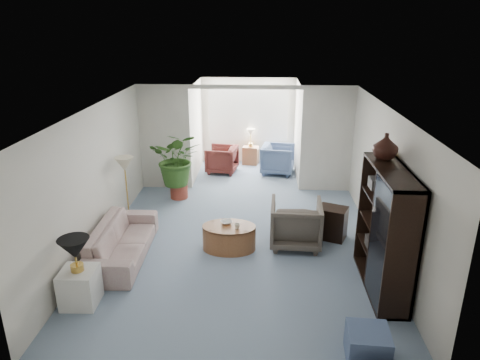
# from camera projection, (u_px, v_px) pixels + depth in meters

# --- Properties ---
(floor) EXTENTS (6.00, 6.00, 0.00)m
(floor) POSITION_uv_depth(u_px,v_px,m) (238.00, 249.00, 7.87)
(floor) COLOR gray
(floor) RESTS_ON ground
(sunroom_floor) EXTENTS (2.60, 2.60, 0.00)m
(sunroom_floor) POSITION_uv_depth(u_px,v_px,m) (247.00, 174.00, 11.71)
(sunroom_floor) COLOR gray
(sunroom_floor) RESTS_ON ground
(back_pier_left) EXTENTS (1.20, 0.12, 2.50)m
(back_pier_left) POSITION_uv_depth(u_px,v_px,m) (165.00, 138.00, 10.34)
(back_pier_left) COLOR silver
(back_pier_left) RESTS_ON ground
(back_pier_right) EXTENTS (1.20, 0.12, 2.50)m
(back_pier_right) POSITION_uv_depth(u_px,v_px,m) (327.00, 140.00, 10.16)
(back_pier_right) COLOR silver
(back_pier_right) RESTS_ON ground
(back_header) EXTENTS (2.60, 0.12, 0.10)m
(back_header) POSITION_uv_depth(u_px,v_px,m) (245.00, 87.00, 9.84)
(back_header) COLOR silver
(back_header) RESTS_ON back_pier_left
(window_pane) EXTENTS (2.20, 0.02, 1.50)m
(window_pane) POSITION_uv_depth(u_px,v_px,m) (248.00, 114.00, 12.25)
(window_pane) COLOR white
(window_blinds) EXTENTS (2.20, 0.02, 1.50)m
(window_blinds) POSITION_uv_depth(u_px,v_px,m) (248.00, 114.00, 12.22)
(window_blinds) COLOR white
(framed_picture) EXTENTS (0.04, 0.50, 0.40)m
(framed_picture) POSITION_uv_depth(u_px,v_px,m) (390.00, 163.00, 7.07)
(framed_picture) COLOR beige
(sofa) EXTENTS (0.87, 2.11, 0.61)m
(sofa) POSITION_uv_depth(u_px,v_px,m) (122.00, 241.00, 7.52)
(sofa) COLOR #B8AD9C
(sofa) RESTS_ON ground
(end_table) EXTENTS (0.51, 0.51, 0.54)m
(end_table) POSITION_uv_depth(u_px,v_px,m) (80.00, 287.00, 6.27)
(end_table) COLOR white
(end_table) RESTS_ON ground
(table_lamp) EXTENTS (0.44, 0.44, 0.30)m
(table_lamp) POSITION_uv_depth(u_px,v_px,m) (74.00, 249.00, 6.06)
(table_lamp) COLOR black
(table_lamp) RESTS_ON end_table
(floor_lamp) EXTENTS (0.36, 0.36, 0.28)m
(floor_lamp) POSITION_uv_depth(u_px,v_px,m) (124.00, 164.00, 8.45)
(floor_lamp) COLOR beige
(floor_lamp) RESTS_ON ground
(coffee_table) EXTENTS (1.21, 1.21, 0.45)m
(coffee_table) POSITION_uv_depth(u_px,v_px,m) (229.00, 237.00, 7.80)
(coffee_table) COLOR brown
(coffee_table) RESTS_ON ground
(coffee_bowl) EXTENTS (0.26, 0.26, 0.05)m
(coffee_bowl) POSITION_uv_depth(u_px,v_px,m) (227.00, 222.00, 7.81)
(coffee_bowl) COLOR silver
(coffee_bowl) RESTS_ON coffee_table
(coffee_cup) EXTENTS (0.13, 0.13, 0.09)m
(coffee_cup) POSITION_uv_depth(u_px,v_px,m) (237.00, 226.00, 7.61)
(coffee_cup) COLOR silver
(coffee_cup) RESTS_ON coffee_table
(wingback_chair) EXTENTS (0.94, 0.96, 0.84)m
(wingback_chair) POSITION_uv_depth(u_px,v_px,m) (296.00, 223.00, 7.89)
(wingback_chair) COLOR #5D5449
(wingback_chair) RESTS_ON ground
(side_table_dark) EXTENTS (0.63, 0.57, 0.61)m
(side_table_dark) POSITION_uv_depth(u_px,v_px,m) (332.00, 223.00, 8.18)
(side_table_dark) COLOR black
(side_table_dark) RESTS_ON ground
(entertainment_cabinet) EXTENTS (0.46, 1.71, 1.90)m
(entertainment_cabinet) POSITION_uv_depth(u_px,v_px,m) (386.00, 230.00, 6.45)
(entertainment_cabinet) COLOR black
(entertainment_cabinet) RESTS_ON ground
(cabinet_urn) EXTENTS (0.38, 0.38, 0.39)m
(cabinet_urn) POSITION_uv_depth(u_px,v_px,m) (386.00, 146.00, 6.53)
(cabinet_urn) COLOR black
(cabinet_urn) RESTS_ON entertainment_cabinet
(ottoman) EXTENTS (0.52, 0.52, 0.40)m
(ottoman) POSITION_uv_depth(u_px,v_px,m) (368.00, 345.00, 5.26)
(ottoman) COLOR slate
(ottoman) RESTS_ON ground
(plant_pot) EXTENTS (0.40, 0.40, 0.32)m
(plant_pot) POSITION_uv_depth(u_px,v_px,m) (179.00, 191.00, 10.10)
(plant_pot) COLOR brown
(plant_pot) RESTS_ON ground
(house_plant) EXTENTS (1.13, 0.98, 1.25)m
(house_plant) POSITION_uv_depth(u_px,v_px,m) (177.00, 158.00, 9.83)
(house_plant) COLOR #2F581E
(house_plant) RESTS_ON plant_pot
(sunroom_chair_blue) EXTENTS (0.96, 0.94, 0.77)m
(sunroom_chair_blue) POSITION_uv_depth(u_px,v_px,m) (278.00, 159.00, 11.66)
(sunroom_chair_blue) COLOR slate
(sunroom_chair_blue) RESTS_ON ground
(sunroom_chair_maroon) EXTENTS (0.89, 0.88, 0.71)m
(sunroom_chair_maroon) POSITION_uv_depth(u_px,v_px,m) (222.00, 159.00, 11.74)
(sunroom_chair_maroon) COLOR #59201E
(sunroom_chair_maroon) RESTS_ON ground
(sunroom_table) EXTENTS (0.47, 0.39, 0.51)m
(sunroom_table) POSITION_uv_depth(u_px,v_px,m) (250.00, 155.00, 12.45)
(sunroom_table) COLOR brown
(sunroom_table) RESTS_ON ground
(shelf_clutter) EXTENTS (0.30, 1.18, 1.06)m
(shelf_clutter) POSITION_uv_depth(u_px,v_px,m) (385.00, 225.00, 6.31)
(shelf_clutter) COLOR #4D4B47
(shelf_clutter) RESTS_ON entertainment_cabinet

